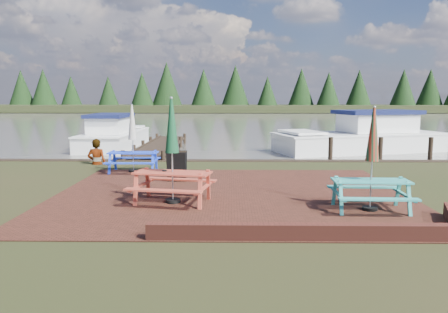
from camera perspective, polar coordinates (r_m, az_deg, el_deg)
ground at (r=10.33m, az=0.98°, el=-6.23°), size 120.00×120.00×0.00m
paving at (r=11.30m, az=0.98°, el=-4.95°), size 9.00×7.50×0.02m
brick_wall at (r=8.25m, az=16.27°, el=-9.11°), size 6.21×1.79×0.30m
water at (r=47.09m, az=0.96°, el=4.76°), size 120.00×60.00×0.02m
far_treeline at (r=76.03m, az=0.97°, el=8.40°), size 120.00×10.00×8.10m
picnic_table_teal at (r=10.08m, az=18.69°, el=-2.34°), size 1.69×1.52×2.29m
picnic_table_red at (r=10.31m, az=-6.76°, el=-1.39°), size 2.06×1.90×2.48m
picnic_table_blue at (r=14.77m, az=-11.81°, el=0.96°), size 1.63×1.45×2.25m
chalkboard at (r=12.96m, az=-6.18°, el=-1.27°), size 0.57×0.55×0.91m
jetty at (r=21.71m, az=-8.31°, el=1.41°), size 1.76×9.08×1.00m
boat_jetty at (r=23.95m, az=-14.19°, el=2.53°), size 2.41×6.91×2.00m
boat_near at (r=22.52m, az=17.62°, el=2.26°), size 8.75×5.14×2.24m
person at (r=16.86m, az=-16.38°, el=2.20°), size 0.71×0.47×1.90m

